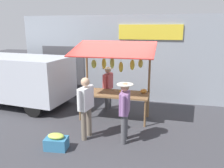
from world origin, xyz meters
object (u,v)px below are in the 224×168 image
object	(u,v)px
market_stall	(115,72)
shopper_with_ponytail	(86,104)
vendor_with_sunhat	(108,85)
shopper_with_shopping_bag	(125,108)
parked_van	(10,76)
produce_crate_near	(56,142)

from	to	relation	value
market_stall	shopper_with_ponytail	distance (m)	1.66
vendor_with_sunhat	shopper_with_shopping_bag	size ratio (longest dim) A/B	0.99
vendor_with_sunhat	parked_van	xyz separation A→B (m)	(3.81, 0.27, 0.20)
market_stall	produce_crate_near	world-z (taller)	market_stall
shopper_with_ponytail	parked_van	xyz separation A→B (m)	(3.80, -1.93, 0.15)
vendor_with_sunhat	shopper_with_shopping_bag	world-z (taller)	shopper_with_shopping_bag
vendor_with_sunhat	shopper_with_ponytail	bearing A→B (deg)	6.36
market_stall	parked_van	xyz separation A→B (m)	(4.23, -0.44, -0.44)
vendor_with_sunhat	shopper_with_ponytail	xyz separation A→B (m)	(0.01, 2.20, 0.05)
produce_crate_near	shopper_with_shopping_bag	bearing A→B (deg)	-153.13
shopper_with_ponytail	vendor_with_sunhat	bearing A→B (deg)	9.10
shopper_with_ponytail	produce_crate_near	world-z (taller)	shopper_with_ponytail
market_stall	vendor_with_sunhat	size ratio (longest dim) A/B	1.58
vendor_with_sunhat	shopper_with_shopping_bag	xyz separation A→B (m)	(-1.02, 2.16, 0.01)
shopper_with_shopping_bag	market_stall	bearing A→B (deg)	19.85
shopper_with_shopping_bag	produce_crate_near	bearing A→B (deg)	114.29
parked_van	shopper_with_shopping_bag	bearing A→B (deg)	163.92
shopper_with_ponytail	parked_van	bearing A→B (deg)	72.40
parked_van	shopper_with_ponytail	bearing A→B (deg)	158.32
produce_crate_near	parked_van	bearing A→B (deg)	-39.13
shopper_with_shopping_bag	parked_van	distance (m)	5.19
parked_van	produce_crate_near	world-z (taller)	parked_van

